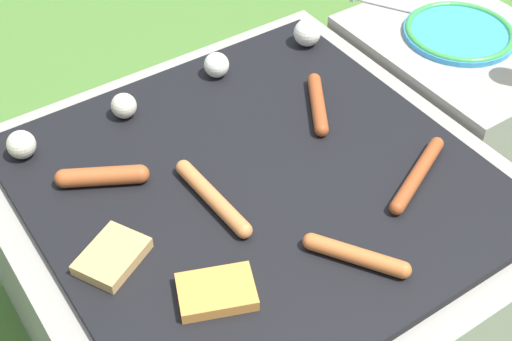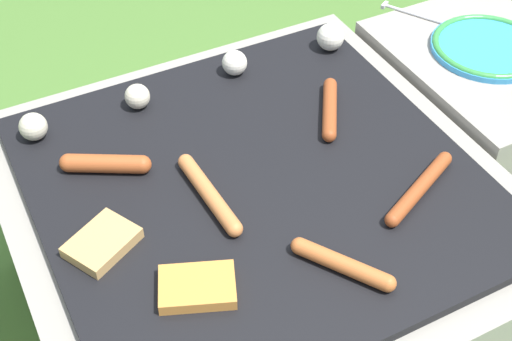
% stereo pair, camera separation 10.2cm
% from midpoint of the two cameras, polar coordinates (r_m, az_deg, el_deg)
% --- Properties ---
extents(ground_plane, '(14.00, 14.00, 0.00)m').
position_cam_midpoint_polar(ground_plane, '(1.55, -1.93, -12.42)').
color(ground_plane, '#47702D').
extents(grill, '(0.82, 0.82, 0.44)m').
position_cam_midpoint_polar(grill, '(1.37, -2.15, -7.38)').
color(grill, gray).
rests_on(grill, ground_plane).
extents(side_ledge, '(0.37, 0.47, 0.44)m').
position_cam_midpoint_polar(side_ledge, '(1.71, 13.24, 3.99)').
color(side_ledge, gray).
rests_on(side_ledge, ground_plane).
extents(sausage_back_center, '(0.03, 0.20, 0.03)m').
position_cam_midpoint_polar(sausage_back_center, '(1.16, -6.01, -2.28)').
color(sausage_back_center, '#C6753D').
rests_on(sausage_back_center, grill).
extents(sausage_back_right, '(0.11, 0.15, 0.03)m').
position_cam_midpoint_polar(sausage_back_right, '(1.34, 2.78, 5.27)').
color(sausage_back_right, '#93421E').
rests_on(sausage_back_right, grill).
extents(sausage_mid_left, '(0.11, 0.15, 0.03)m').
position_cam_midpoint_polar(sausage_mid_left, '(1.08, 5.33, -6.91)').
color(sausage_mid_left, '#B7602D').
rests_on(sausage_mid_left, grill).
extents(sausage_front_center, '(0.19, 0.10, 0.02)m').
position_cam_midpoint_polar(sausage_front_center, '(1.22, 10.49, -0.40)').
color(sausage_front_center, '#93421E').
rests_on(sausage_front_center, grill).
extents(sausage_back_left, '(0.14, 0.09, 0.03)m').
position_cam_midpoint_polar(sausage_back_left, '(1.23, -14.56, -0.54)').
color(sausage_back_left, '#A34C23').
rests_on(sausage_back_left, grill).
extents(bread_slice_right, '(0.13, 0.12, 0.02)m').
position_cam_midpoint_polar(bread_slice_right, '(1.11, -14.05, -6.80)').
color(bread_slice_right, tan).
rests_on(bread_slice_right, grill).
extents(bread_slice_left, '(0.13, 0.11, 0.02)m').
position_cam_midpoint_polar(bread_slice_left, '(1.04, -6.02, -9.76)').
color(bread_slice_left, '#D18438').
rests_on(bread_slice_left, grill).
extents(mushroom_row, '(0.67, 0.07, 0.06)m').
position_cam_midpoint_polar(mushroom_row, '(1.39, -7.41, 7.28)').
color(mushroom_row, beige).
rests_on(mushroom_row, grill).
extents(plate_colorful, '(0.24, 0.24, 0.02)m').
position_cam_midpoint_polar(plate_colorful, '(1.59, 14.18, 10.61)').
color(plate_colorful, '#338CCC').
rests_on(plate_colorful, side_ledge).
extents(fork_utensil, '(0.13, 0.20, 0.01)m').
position_cam_midpoint_polar(fork_utensil, '(1.65, 9.16, 12.70)').
color(fork_utensil, silver).
rests_on(fork_utensil, side_ledge).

